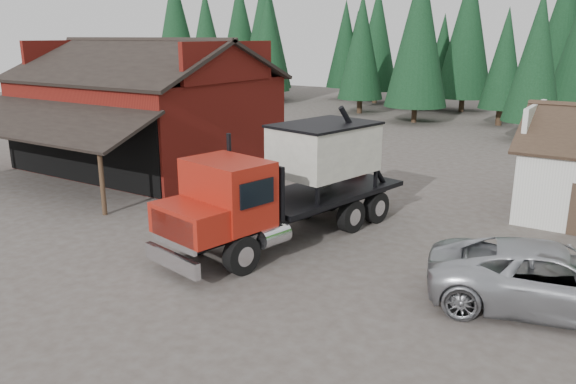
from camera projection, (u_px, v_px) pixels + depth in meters
The scene contains 8 objects.
ground at pixel (166, 258), 18.99m from camera, with size 120.00×120.00×0.00m, color #473F38.
red_barn at pixel (148, 119), 32.02m from camera, with size 12.80×13.63×7.18m.
conifer_backdrop at pixel (485, 115), 53.00m from camera, with size 76.00×16.00×16.00m, color black, non-canonical shape.
near_pine_a at pixel (207, 45), 51.41m from camera, with size 4.40×4.40×11.40m.
near_pine_b at pixel (537, 56), 38.56m from camera, with size 3.96×3.96×10.40m.
near_pine_d at pixel (419, 34), 46.61m from camera, with size 5.28×5.28×13.40m.
feed_truck at pixel (291, 180), 20.37m from camera, with size 4.85×10.84×4.74m.
silver_car at pixel (553, 279), 15.17m from camera, with size 3.04×6.59×1.83m, color #B0B2B8.
Camera 1 is at (13.06, -12.63, 7.28)m, focal length 35.00 mm.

